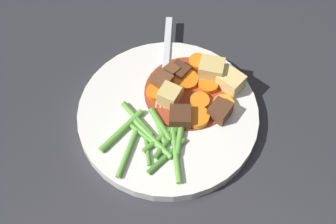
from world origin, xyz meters
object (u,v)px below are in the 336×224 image
object	(u,v)px
carrot_slice_7	(156,92)
meat_chunk_1	(162,82)
meat_chunk_3	(170,73)
potato_chunk_0	(211,71)
meat_chunk_4	(182,115)
potato_chunk_1	(230,81)
potato_chunk_2	(169,96)
carrot_slice_4	(186,80)
carrot_slice_6	(223,105)
carrot_slice_0	(197,118)
dinner_plate	(168,115)
carrot_slice_3	(208,85)
fork	(166,64)
carrot_slice_1	(173,90)
meat_chunk_0	(220,111)
carrot_slice_2	(198,62)
meat_chunk_2	(179,71)
carrot_slice_5	(200,102)

from	to	relation	value
carrot_slice_7	meat_chunk_1	xyz separation A→B (m)	(0.02, 0.00, 0.01)
meat_chunk_1	meat_chunk_3	xyz separation A→B (m)	(0.02, 0.00, -0.00)
potato_chunk_0	meat_chunk_4	xyz separation A→B (m)	(-0.08, -0.02, -0.01)
potato_chunk_1	potato_chunk_2	bearing A→B (deg)	149.28
carrot_slice_4	meat_chunk_3	size ratio (longest dim) A/B	1.32
carrot_slice_6	carrot_slice_0	bearing A→B (deg)	162.17
dinner_plate	carrot_slice_3	world-z (taller)	carrot_slice_3
meat_chunk_1	fork	xyz separation A→B (m)	(0.03, 0.02, -0.01)
carrot_slice_1	carrot_slice_4	world-z (taller)	same
potato_chunk_1	meat_chunk_1	bearing A→B (deg)	132.73
potato_chunk_0	meat_chunk_0	distance (m)	0.07
carrot_slice_4	potato_chunk_1	size ratio (longest dim) A/B	0.96
carrot_slice_2	fork	world-z (taller)	carrot_slice_2
meat_chunk_2	meat_chunk_4	bearing A→B (deg)	-136.09
meat_chunk_2	meat_chunk_1	bearing A→B (deg)	174.88
potato_chunk_1	carrot_slice_1	bearing A→B (deg)	138.35
carrot_slice_6	meat_chunk_4	bearing A→B (deg)	152.26
carrot_slice_4	meat_chunk_1	size ratio (longest dim) A/B	1.34
carrot_slice_6	potato_chunk_1	distance (m)	0.04
carrot_slice_4	meat_chunk_3	world-z (taller)	meat_chunk_3
carrot_slice_6	meat_chunk_0	world-z (taller)	meat_chunk_0
dinner_plate	potato_chunk_2	world-z (taller)	potato_chunk_2
dinner_plate	carrot_slice_5	size ratio (longest dim) A/B	9.29
carrot_slice_6	meat_chunk_4	xyz separation A→B (m)	(-0.06, 0.03, 0.01)
carrot_slice_0	meat_chunk_3	world-z (taller)	meat_chunk_3
meat_chunk_2	potato_chunk_0	bearing A→B (deg)	-55.74
meat_chunk_3	carrot_slice_1	bearing A→B (deg)	-129.01
meat_chunk_0	meat_chunk_2	size ratio (longest dim) A/B	1.11
meat_chunk_3	meat_chunk_4	world-z (taller)	meat_chunk_4
meat_chunk_2	carrot_slice_4	bearing A→B (deg)	-104.03
carrot_slice_7	meat_chunk_1	size ratio (longest dim) A/B	1.06
carrot_slice_3	meat_chunk_3	size ratio (longest dim) A/B	1.09
meat_chunk_2	carrot_slice_0	bearing A→B (deg)	-121.41
carrot_slice_1	carrot_slice_3	bearing A→B (deg)	-40.67
potato_chunk_0	meat_chunk_2	bearing A→B (deg)	124.26
carrot_slice_5	meat_chunk_0	xyz separation A→B (m)	(0.00, -0.03, 0.01)
carrot_slice_6	meat_chunk_2	bearing A→B (deg)	89.06
carrot_slice_5	carrot_slice_7	distance (m)	0.07
carrot_slice_0	carrot_slice_1	distance (m)	0.06
carrot_slice_5	potato_chunk_0	distance (m)	0.05
carrot_slice_4	dinner_plate	bearing A→B (deg)	-165.27
carrot_slice_1	dinner_plate	bearing A→B (deg)	-148.52
carrot_slice_3	meat_chunk_1	world-z (taller)	meat_chunk_1
carrot_slice_7	meat_chunk_4	distance (m)	0.06
carrot_slice_0	carrot_slice_4	size ratio (longest dim) A/B	0.98
carrot_slice_0	potato_chunk_0	bearing A→B (deg)	25.06
carrot_slice_5	meat_chunk_3	size ratio (longest dim) A/B	1.05
potato_chunk_0	potato_chunk_1	distance (m)	0.03
potato_chunk_2	carrot_slice_1	bearing A→B (deg)	27.97
carrot_slice_3	fork	bearing A→B (deg)	97.09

